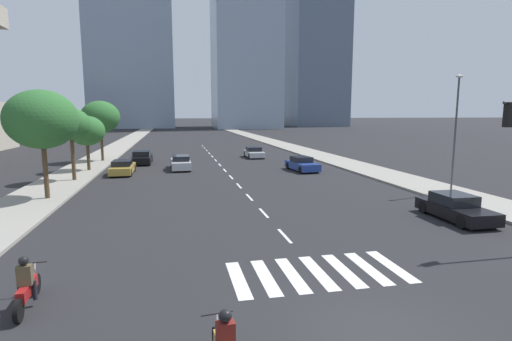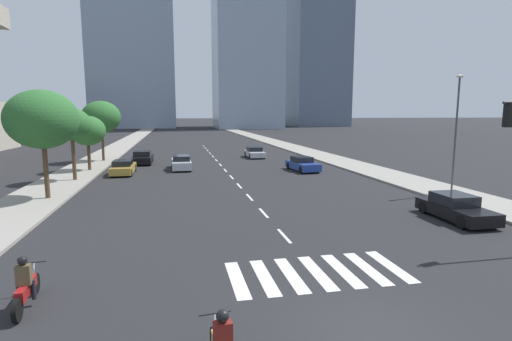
% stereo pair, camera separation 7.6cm
% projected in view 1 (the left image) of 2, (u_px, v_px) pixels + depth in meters
% --- Properties ---
extents(ground_plane, '(800.00, 800.00, 0.00)m').
position_uv_depth(ground_plane, '(374.00, 334.00, 9.40)').
color(ground_plane, '#232326').
extents(sidewalk_east, '(4.00, 260.00, 0.15)m').
position_uv_depth(sidewalk_east, '(345.00, 163.00, 41.09)').
color(sidewalk_east, gray).
rests_on(sidewalk_east, ground).
extents(sidewalk_west, '(4.00, 260.00, 0.15)m').
position_uv_depth(sidewalk_west, '(81.00, 170.00, 35.77)').
color(sidewalk_west, gray).
rests_on(sidewalk_west, ground).
extents(crosswalk_near, '(5.85, 2.89, 0.01)m').
position_uv_depth(crosswalk_near, '(318.00, 272.00, 13.03)').
color(crosswalk_near, silver).
rests_on(crosswalk_near, ground).
extents(lane_divider_center, '(0.14, 50.00, 0.01)m').
position_uv_depth(lane_divider_center, '(220.00, 165.00, 40.13)').
color(lane_divider_center, silver).
rests_on(lane_divider_center, ground).
extents(motorcycle_third, '(0.70, 2.25, 1.49)m').
position_uv_depth(motorcycle_third, '(27.00, 287.00, 10.61)').
color(motorcycle_third, black).
rests_on(motorcycle_third, ground).
extents(sedan_gold_0, '(1.83, 4.59, 1.23)m').
position_uv_depth(sedan_gold_0, '(123.00, 168.00, 33.95)').
color(sedan_gold_0, '#B28E38').
rests_on(sedan_gold_0, ground).
extents(sedan_silver_1, '(1.84, 4.79, 1.32)m').
position_uv_depth(sedan_silver_1, '(181.00, 163.00, 36.89)').
color(sedan_silver_1, '#B7BABF').
rests_on(sedan_silver_1, ground).
extents(sedan_silver_2, '(1.90, 4.22, 1.25)m').
position_uv_depth(sedan_silver_2, '(254.00, 153.00, 46.64)').
color(sedan_silver_2, '#B7BABF').
rests_on(sedan_silver_2, ground).
extents(sedan_blue_3, '(2.17, 4.44, 1.29)m').
position_uv_depth(sedan_blue_3, '(302.00, 164.00, 35.95)').
color(sedan_blue_3, navy).
rests_on(sedan_blue_3, ground).
extents(sedan_black_4, '(1.97, 4.67, 1.36)m').
position_uv_depth(sedan_black_4, '(142.00, 158.00, 40.85)').
color(sedan_black_4, black).
rests_on(sedan_black_4, ground).
extents(sedan_black_5, '(1.88, 4.31, 1.28)m').
position_uv_depth(sedan_black_5, '(455.00, 208.00, 19.45)').
color(sedan_black_5, black).
rests_on(sedan_black_5, ground).
extents(street_lamp_east, '(0.50, 0.24, 7.53)m').
position_uv_depth(street_lamp_east, '(456.00, 125.00, 25.20)').
color(street_lamp_east, '#3F3F42').
rests_on(street_lamp_east, sidewalk_east).
extents(street_tree_nearest, '(4.11, 4.11, 6.50)m').
position_uv_depth(street_tree_nearest, '(42.00, 120.00, 23.07)').
color(street_tree_nearest, '#4C3823').
rests_on(street_tree_nearest, sidewalk_west).
extents(street_tree_second, '(2.87, 2.87, 5.50)m').
position_uv_depth(street_tree_second, '(71.00, 125.00, 29.64)').
color(street_tree_second, '#4C3823').
rests_on(street_tree_second, sidewalk_west).
extents(street_tree_third, '(3.14, 3.14, 4.89)m').
position_uv_depth(street_tree_third, '(87.00, 131.00, 35.02)').
color(street_tree_third, '#4C3823').
rests_on(street_tree_third, sidewalk_west).
extents(street_tree_fourth, '(4.04, 4.04, 6.42)m').
position_uv_depth(street_tree_fourth, '(100.00, 117.00, 41.85)').
color(street_tree_fourth, '#4C3823').
rests_on(street_tree_fourth, sidewalk_west).
extents(office_tower_left_skyline, '(28.80, 25.00, 86.47)m').
position_uv_depth(office_tower_left_skyline, '(131.00, 23.00, 138.96)').
color(office_tower_left_skyline, '#8C9EB2').
rests_on(office_tower_left_skyline, ground).
extents(office_tower_right_skyline, '(21.60, 22.62, 100.62)m').
position_uv_depth(office_tower_right_skyline, '(317.00, 0.00, 154.56)').
color(office_tower_right_skyline, slate).
rests_on(office_tower_right_skyline, ground).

